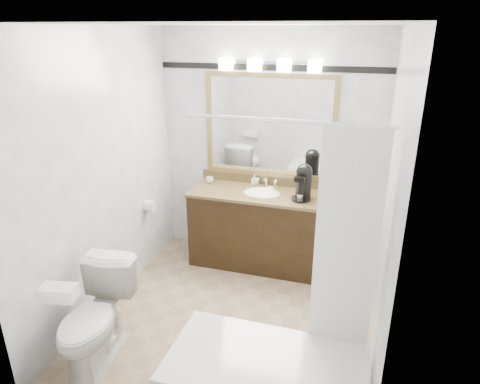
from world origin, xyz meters
name	(u,v)px	position (x,y,z in m)	size (l,w,h in m)	color
room	(232,190)	(0.00, 0.00, 1.25)	(2.42, 2.62, 2.52)	#9D876A
vanity	(261,227)	(0.00, 1.02, 0.44)	(1.53, 0.58, 0.97)	black
mirror	(269,127)	(0.00, 1.28, 1.50)	(1.40, 0.04, 1.10)	olive
vanity_light_bar	(269,65)	(0.00, 1.23, 2.13)	(1.02, 0.14, 0.12)	silver
accent_stripe	(271,68)	(0.00, 1.29, 2.10)	(2.40, 0.01, 0.06)	black
bathtub	(270,380)	(0.55, -0.90, 0.28)	(1.30, 0.75, 1.96)	white
tp_roll	(150,206)	(-1.14, 0.66, 0.70)	(0.12, 0.12, 0.11)	white
toilet	(95,319)	(-0.85, -0.81, 0.39)	(0.44, 0.77, 0.78)	white
tissue_box	(59,293)	(-0.85, -1.12, 0.83)	(0.24, 0.13, 0.10)	white
coffee_maker	(303,181)	(0.44, 0.98, 1.04)	(0.19, 0.24, 0.36)	black
cup_left	(210,180)	(-0.63, 1.14, 0.88)	(0.08, 0.08, 0.07)	white
soap_bottle_a	(254,180)	(-0.14, 1.23, 0.91)	(0.05, 0.05, 0.11)	white
soap_bar	(270,188)	(0.06, 1.13, 0.86)	(0.08, 0.05, 0.03)	beige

